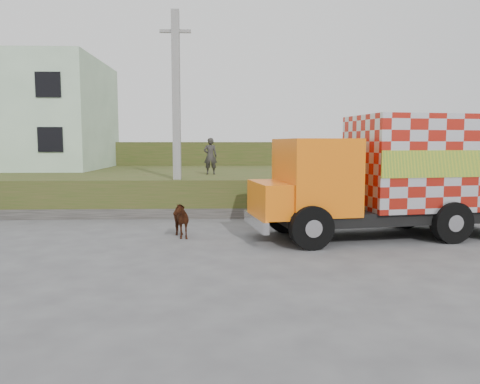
{
  "coord_description": "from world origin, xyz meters",
  "views": [
    {
      "loc": [
        0.84,
        -13.94,
        2.92
      ],
      "look_at": [
        1.38,
        1.56,
        1.3
      ],
      "focal_mm": 35.0,
      "sensor_mm": 36.0,
      "label": 1
    }
  ],
  "objects_px": {
    "utility_pole": "(176,114)",
    "cargo_truck": "(402,175)",
    "pedestrian": "(210,156)",
    "cow": "(178,219)"
  },
  "relations": [
    {
      "from": "utility_pole",
      "to": "cow",
      "type": "height_order",
      "value": "utility_pole"
    },
    {
      "from": "cargo_truck",
      "to": "utility_pole",
      "type": "bearing_deg",
      "value": 141.63
    },
    {
      "from": "utility_pole",
      "to": "pedestrian",
      "type": "height_order",
      "value": "utility_pole"
    },
    {
      "from": "utility_pole",
      "to": "pedestrian",
      "type": "bearing_deg",
      "value": 66.9
    },
    {
      "from": "utility_pole",
      "to": "cargo_truck",
      "type": "xyz_separation_m",
      "value": [
        7.41,
        -4.12,
        -2.13
      ]
    },
    {
      "from": "cargo_truck",
      "to": "pedestrian",
      "type": "bearing_deg",
      "value": 122.11
    },
    {
      "from": "utility_pole",
      "to": "cargo_truck",
      "type": "distance_m",
      "value": 8.74
    },
    {
      "from": "utility_pole",
      "to": "cow",
      "type": "bearing_deg",
      "value": -84.37
    },
    {
      "from": "utility_pole",
      "to": "cow",
      "type": "xyz_separation_m",
      "value": [
        0.4,
        -4.1,
        -3.51
      ]
    },
    {
      "from": "cargo_truck",
      "to": "cow",
      "type": "distance_m",
      "value": 7.14
    }
  ]
}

